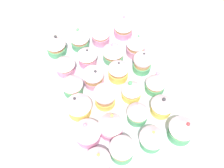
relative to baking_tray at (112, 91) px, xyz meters
The scene contains 26 objects.
ground_plane 2.10cm from the baking_tray, ahead, with size 180.00×180.00×3.00cm, color #B2A899.
baking_tray is the anchor object (origin of this frame).
cupcake_0 22.20cm from the baking_tray, 147.91° to the right, with size 6.60×6.60×8.01cm.
cupcake_1 15.18cm from the baking_tray, 136.43° to the right, with size 5.96×5.96×7.37cm.
cupcake_2 12.68cm from the baking_tray, 108.27° to the right, with size 5.47×5.47×7.63cm.
cupcake_3 11.89cm from the baking_tray, 70.38° to the right, with size 5.36×5.36×6.96cm.
cupcake_4 15.80cm from the baking_tray, 48.18° to the right, with size 5.83×5.83×8.33cm.
cupcake_5 21.65cm from the baking_tray, 29.40° to the right, with size 5.94×5.94×7.52cm.
cupcake_6 18.88cm from the baking_tray, 167.96° to the right, with size 6.25×6.25×7.49cm.
cupcake_7 11.89cm from the baking_tray, 162.93° to the right, with size 5.64×5.64×7.70cm.
cupcake_8 7.09cm from the baking_tray, 131.72° to the right, with size 5.60×5.60×7.44cm.
cupcake_9 6.49cm from the baking_tray, 41.47° to the right, with size 5.77×5.77×7.71cm.
cupcake_10 11.75cm from the baking_tray, 21.60° to the right, with size 6.46×6.46×7.22cm.
cupcake_11 18.73cm from the baking_tray, ahead, with size 5.60×5.60×6.96cm.
cupcake_12 19.04cm from the baking_tray, 167.46° to the left, with size 6.02×6.02×6.86cm.
cupcake_13 13.07cm from the baking_tray, 158.87° to the left, with size 6.30×6.30×7.79cm.
cupcake_14 6.32cm from the baking_tray, 136.35° to the left, with size 6.12×6.12×7.22cm.
cupcake_15 6.77cm from the baking_tray, 46.50° to the left, with size 5.96×5.96×6.37cm.
cupcake_16 12.55cm from the baking_tray, 17.75° to the left, with size 5.90×5.90×6.96cm.
cupcake_17 19.21cm from the baking_tray, 11.90° to the left, with size 5.85×5.85×7.22cm.
cupcake_18 21.73cm from the baking_tray, 151.23° to the left, with size 6.29×6.29×6.89cm.
cupcake_19 16.03cm from the baking_tray, 137.47° to the left, with size 6.74×6.74×7.60cm.
cupcake_20 11.86cm from the baking_tray, 108.82° to the left, with size 6.81×6.81×7.53cm.
cupcake_21 11.79cm from the baking_tray, 73.51° to the left, with size 5.97×5.97×7.96cm.
cupcake_22 15.49cm from the baking_tray, 44.64° to the left, with size 6.00×6.00×6.33cm.
cupcake_23 22.04cm from the baking_tray, 31.27° to the left, with size 6.02×6.02×6.91cm.
Camera 1 is at (-37.00, 13.25, 66.22)cm, focal length 43.27 mm.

